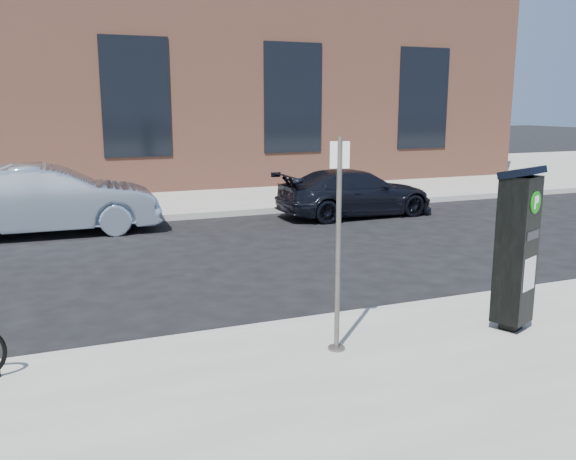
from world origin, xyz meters
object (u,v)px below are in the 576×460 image
car_silver (49,200)px  car_dark (355,193)px  parking_kiosk (516,247)px  sign_pole (338,247)px

car_silver → car_dark: size_ratio=1.13×
parking_kiosk → sign_pole: size_ratio=0.85×
parking_kiosk → sign_pole: (-2.22, 0.21, 0.14)m
parking_kiosk → car_dark: bearing=51.0°
car_silver → car_dark: 7.28m
sign_pole → car_dark: bearing=78.8°
car_silver → car_dark: car_silver is taller
parking_kiosk → car_dark: (2.25, 8.17, -0.56)m
sign_pole → parking_kiosk: bearing=12.6°
car_dark → sign_pole: bearing=149.7°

